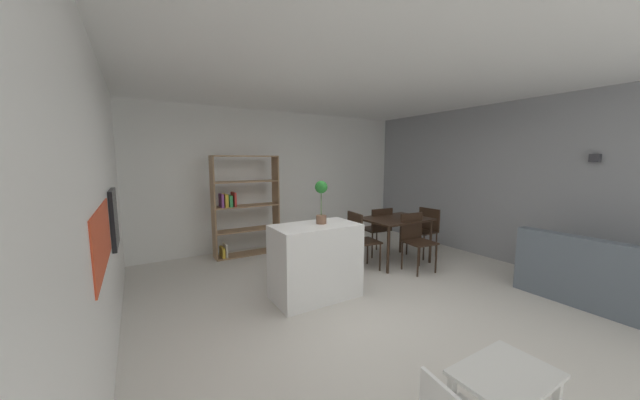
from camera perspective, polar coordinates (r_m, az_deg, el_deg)
The scene contains 18 objects.
ground_plane at distance 3.99m, azimuth 7.42°, elevation -18.48°, with size 8.69×8.69×0.00m, color beige.
ceiling_slab at distance 3.72m, azimuth 8.18°, elevation 22.76°, with size 6.32×6.12×0.06m.
back_partition at distance 6.26m, azimuth -9.84°, elevation 3.76°, with size 6.32×0.06×2.70m, color white.
right_partition_gray at distance 6.08m, azimuth 31.56°, elevation 2.66°, with size 0.06×6.12×2.70m, color gray.
tall_cabinet_run_left at distance 2.88m, azimuth -41.65°, elevation -2.25°, with size 0.61×5.52×2.70m, color white.
cabinet_niche_splashback at distance 2.78m, azimuth -35.40°, elevation -5.82°, with size 0.01×1.22×0.46m.
built_in_oven at distance 3.83m, azimuth -33.93°, elevation -2.78°, with size 0.06×0.58×0.60m.
kitchen_island at distance 3.95m, azimuth -0.86°, elevation -11.29°, with size 1.07×0.61×0.94m, color white.
potted_plant_on_island at distance 3.85m, azimuth 0.22°, elevation 0.48°, with size 0.16×0.16×0.54m.
open_bookshelf at distance 5.75m, azimuth -14.17°, elevation -1.34°, with size 1.18×0.32×1.82m.
child_table at distance 2.44m, azimuth 31.12°, elevation -27.36°, with size 0.62×0.42×0.47m.
dining_table at distance 5.37m, azimuth 13.86°, elevation -4.15°, with size 1.08×0.80×0.76m.
dining_chair_far at distance 5.69m, azimuth 10.72°, elevation -4.86°, with size 0.48×0.48×0.88m.
dining_chair_window_side at distance 5.95m, azimuth 18.96°, elevation -4.78°, with size 0.44×0.45×0.86m.
dining_chair_island_side at distance 4.91m, azimuth 7.38°, elevation -6.65°, with size 0.45×0.47×0.93m.
dining_chair_near at distance 5.11m, azimuth 17.30°, elevation -6.44°, with size 0.46×0.45×0.90m.
sofa at distance 5.06m, azimuth 44.50°, elevation -11.35°, with size 0.85×1.96×0.84m.
wall_sconce_back at distance 5.55m, azimuth 41.92°, elevation 5.83°, with size 0.11×0.11×0.11m.
Camera 1 is at (-2.24, -2.80, 1.74)m, focal length 17.23 mm.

